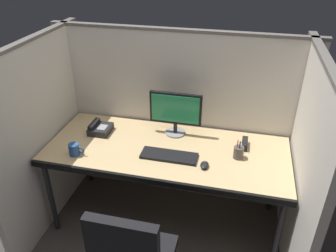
{
  "coord_description": "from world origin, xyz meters",
  "views": [
    {
      "loc": [
        0.52,
        -1.84,
        2.22
      ],
      "look_at": [
        0.0,
        0.35,
        0.92
      ],
      "focal_mm": 35.84,
      "sensor_mm": 36.0,
      "label": 1
    }
  ],
  "objects_px": {
    "desk": "(166,155)",
    "pen_cup": "(239,152)",
    "coffee_mug": "(74,150)",
    "keyboard_main": "(169,156)",
    "red_stapler": "(245,144)",
    "desk_phone": "(100,129)",
    "monitor_center": "(176,111)",
    "computer_mouse": "(204,165)"
  },
  "relations": [
    {
      "from": "desk",
      "to": "pen_cup",
      "type": "bearing_deg",
      "value": 2.26
    },
    {
      "from": "desk",
      "to": "coffee_mug",
      "type": "bearing_deg",
      "value": -160.88
    },
    {
      "from": "keyboard_main",
      "to": "coffee_mug",
      "type": "distance_m",
      "value": 0.72
    },
    {
      "from": "coffee_mug",
      "to": "red_stapler",
      "type": "bearing_deg",
      "value": 18.3
    },
    {
      "from": "desk_phone",
      "to": "red_stapler",
      "type": "bearing_deg",
      "value": 2.68
    },
    {
      "from": "desk",
      "to": "red_stapler",
      "type": "distance_m",
      "value": 0.63
    },
    {
      "from": "coffee_mug",
      "to": "desk_phone",
      "type": "bearing_deg",
      "value": 82.01
    },
    {
      "from": "monitor_center",
      "to": "pen_cup",
      "type": "xyz_separation_m",
      "value": [
        0.54,
        -0.24,
        -0.17
      ]
    },
    {
      "from": "monitor_center",
      "to": "desk_phone",
      "type": "distance_m",
      "value": 0.67
    },
    {
      "from": "desk",
      "to": "red_stapler",
      "type": "relative_size",
      "value": 12.67
    },
    {
      "from": "monitor_center",
      "to": "red_stapler",
      "type": "relative_size",
      "value": 2.87
    },
    {
      "from": "desk",
      "to": "pen_cup",
      "type": "xyz_separation_m",
      "value": [
        0.56,
        0.02,
        0.1
      ]
    },
    {
      "from": "monitor_center",
      "to": "coffee_mug",
      "type": "relative_size",
      "value": 3.41
    },
    {
      "from": "desk",
      "to": "coffee_mug",
      "type": "relative_size",
      "value": 15.08
    },
    {
      "from": "monitor_center",
      "to": "computer_mouse",
      "type": "height_order",
      "value": "monitor_center"
    },
    {
      "from": "keyboard_main",
      "to": "monitor_center",
      "type": "bearing_deg",
      "value": 94.69
    },
    {
      "from": "coffee_mug",
      "to": "keyboard_main",
      "type": "bearing_deg",
      "value": 11.07
    },
    {
      "from": "red_stapler",
      "to": "desk",
      "type": "bearing_deg",
      "value": -162.62
    },
    {
      "from": "pen_cup",
      "to": "computer_mouse",
      "type": "bearing_deg",
      "value": -142.79
    },
    {
      "from": "desk",
      "to": "coffee_mug",
      "type": "xyz_separation_m",
      "value": [
        -0.66,
        -0.23,
        0.1
      ]
    },
    {
      "from": "coffee_mug",
      "to": "desk_phone",
      "type": "height_order",
      "value": "coffee_mug"
    },
    {
      "from": "computer_mouse",
      "to": "red_stapler",
      "type": "distance_m",
      "value": 0.44
    },
    {
      "from": "pen_cup",
      "to": "desk_phone",
      "type": "relative_size",
      "value": 0.83
    },
    {
      "from": "desk",
      "to": "keyboard_main",
      "type": "distance_m",
      "value": 0.12
    },
    {
      "from": "keyboard_main",
      "to": "computer_mouse",
      "type": "relative_size",
      "value": 4.48
    },
    {
      "from": "desk",
      "to": "desk_phone",
      "type": "relative_size",
      "value": 10.0
    },
    {
      "from": "computer_mouse",
      "to": "coffee_mug",
      "type": "bearing_deg",
      "value": -175.57
    },
    {
      "from": "monitor_center",
      "to": "keyboard_main",
      "type": "relative_size",
      "value": 1.0
    },
    {
      "from": "coffee_mug",
      "to": "desk_phone",
      "type": "xyz_separation_m",
      "value": [
        0.05,
        0.36,
        -0.01
      ]
    },
    {
      "from": "computer_mouse",
      "to": "pen_cup",
      "type": "distance_m",
      "value": 0.29
    },
    {
      "from": "keyboard_main",
      "to": "desk_phone",
      "type": "height_order",
      "value": "desk_phone"
    },
    {
      "from": "monitor_center",
      "to": "coffee_mug",
      "type": "height_order",
      "value": "monitor_center"
    },
    {
      "from": "keyboard_main",
      "to": "pen_cup",
      "type": "relative_size",
      "value": 2.71
    },
    {
      "from": "red_stapler",
      "to": "pen_cup",
      "type": "bearing_deg",
      "value": -103.92
    },
    {
      "from": "computer_mouse",
      "to": "red_stapler",
      "type": "xyz_separation_m",
      "value": [
        0.27,
        0.34,
        0.01
      ]
    },
    {
      "from": "desk",
      "to": "monitor_center",
      "type": "bearing_deg",
      "value": 86.29
    },
    {
      "from": "monitor_center",
      "to": "desk_phone",
      "type": "height_order",
      "value": "monitor_center"
    },
    {
      "from": "computer_mouse",
      "to": "desk_phone",
      "type": "distance_m",
      "value": 0.98
    },
    {
      "from": "desk",
      "to": "monitor_center",
      "type": "xyz_separation_m",
      "value": [
        0.02,
        0.26,
        0.27
      ]
    },
    {
      "from": "coffee_mug",
      "to": "desk_phone",
      "type": "distance_m",
      "value": 0.36
    },
    {
      "from": "red_stapler",
      "to": "desk_phone",
      "type": "distance_m",
      "value": 1.21
    },
    {
      "from": "monitor_center",
      "to": "coffee_mug",
      "type": "bearing_deg",
      "value": -144.38
    }
  ]
}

